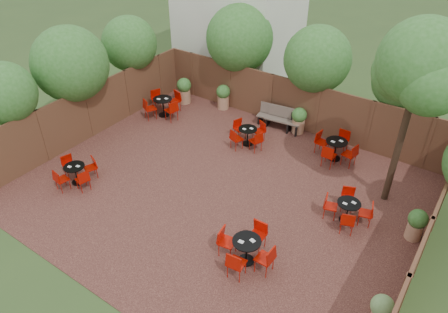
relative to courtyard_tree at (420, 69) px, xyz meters
The scene contains 11 objects.
ground 6.76m from the courtyard_tree, 149.46° to the right, with size 80.00×80.00×0.00m, color #354F23.
courtyard_paving 6.76m from the courtyard_tree, 149.46° to the right, with size 12.00×10.00×0.02m, color #351815.
fence_back 6.06m from the courtyard_tree, 152.13° to the left, with size 12.00×0.08×2.00m, color #532E1E.
fence_left 11.30m from the courtyard_tree, 165.86° to the right, with size 0.08×10.00×2.00m, color #532E1E.
fence_right 4.52m from the courtyard_tree, 59.86° to the right, with size 0.08×10.00×2.00m, color #532E1E.
overhang_foliage 7.43m from the courtyard_tree, behind, with size 15.40×10.60×2.75m.
courtyard_tree is the anchor object (origin of this frame).
park_bench_left 6.63m from the courtyard_tree, 158.36° to the left, with size 1.47×0.64×0.88m.
park_bench_right 6.35m from the courtyard_tree, 156.83° to the left, with size 1.47×0.63×0.88m.
bistro_tables 6.32m from the courtyard_tree, 162.46° to the right, with size 10.16×7.59×0.89m.
planters 6.81m from the courtyard_tree, 167.21° to the left, with size 11.05×3.88×1.14m.
Camera 1 is at (6.13, -8.62, 8.64)m, focal length 33.89 mm.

